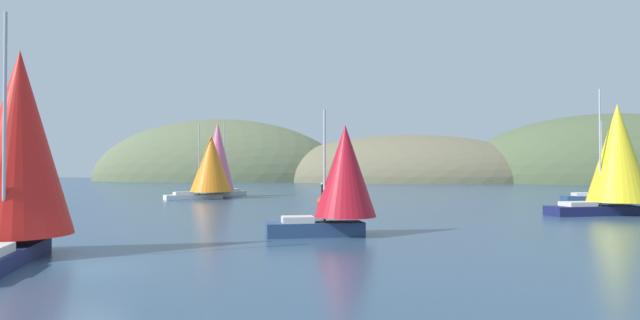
% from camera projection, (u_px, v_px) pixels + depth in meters
% --- Properties ---
extents(ground_plane, '(360.00, 360.00, 0.00)m').
position_uv_depth(ground_plane, '(91.00, 269.00, 19.80)').
color(ground_plane, '#2D4760').
extents(headland_left, '(85.39, 44.00, 39.45)m').
position_uv_depth(headland_left, '(216.00, 181.00, 163.49)').
color(headland_left, '#5B6647').
rests_on(headland_left, ground_plane).
extents(headland_center, '(84.57, 44.00, 27.88)m').
position_uv_depth(headland_center, '(405.00, 182.00, 150.48)').
color(headland_center, '#6B664C').
rests_on(headland_center, ground_plane).
extents(headland_right, '(82.45, 44.00, 37.76)m').
position_uv_depth(headland_right, '(610.00, 183.00, 138.55)').
color(headland_right, '#4C5B3D').
rests_on(headland_right, ground_plane).
extents(sailboat_red_spinnaker, '(6.96, 9.54, 10.46)m').
position_uv_depth(sailboat_red_spinnaker, '(18.00, 149.00, 22.73)').
color(sailboat_red_spinnaker, '#191E4C').
rests_on(sailboat_red_spinnaker, ground_plane).
extents(sailboat_yellow_sail, '(9.67, 6.99, 10.69)m').
position_uv_depth(sailboat_yellow_sail, '(616.00, 156.00, 43.46)').
color(sailboat_yellow_sail, '#191E4C').
rests_on(sailboat_yellow_sail, ground_plane).
extents(sailboat_crimson_sail, '(6.98, 4.93, 7.37)m').
position_uv_depth(sailboat_crimson_sail, '(342.00, 177.00, 29.90)').
color(sailboat_crimson_sail, navy).
rests_on(sailboat_crimson_sail, ground_plane).
extents(sailboat_orange_sail, '(8.77, 8.46, 9.70)m').
position_uv_depth(sailboat_orange_sail, '(210.00, 165.00, 66.45)').
color(sailboat_orange_sail, white).
rests_on(sailboat_orange_sail, ground_plane).
extents(sailboat_pink_spinnaker, '(5.48, 8.69, 10.69)m').
position_uv_depth(sailboat_pink_spinnaker, '(218.00, 158.00, 71.02)').
color(sailboat_pink_spinnaker, '#B7B2A8').
rests_on(sailboat_pink_spinnaker, ground_plane).
extents(sailboat_white_mainsail, '(8.95, 6.11, 9.39)m').
position_uv_depth(sailboat_white_mainsail, '(614.00, 163.00, 58.05)').
color(sailboat_white_mainsail, navy).
rests_on(sailboat_white_mainsail, ground_plane).
extents(channel_buoy, '(1.10, 1.10, 2.64)m').
position_uv_depth(channel_buoy, '(322.00, 201.00, 55.42)').
color(channel_buoy, red).
rests_on(channel_buoy, ground_plane).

